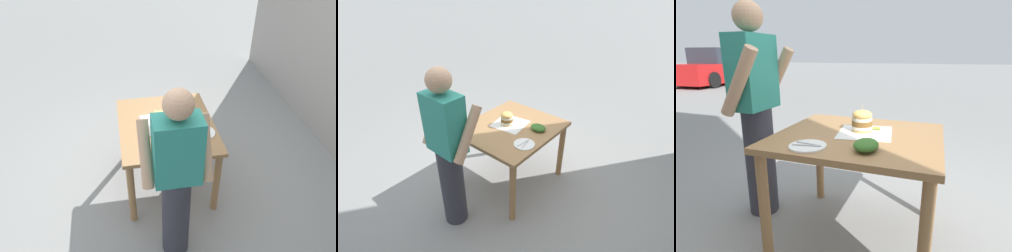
{
  "view_description": "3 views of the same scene",
  "coord_description": "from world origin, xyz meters",
  "views": [
    {
      "loc": [
        0.44,
        2.63,
        2.74
      ],
      "look_at": [
        0.0,
        0.1,
        0.84
      ],
      "focal_mm": 35.0,
      "sensor_mm": 36.0,
      "label": 1
    },
    {
      "loc": [
        -1.64,
        2.03,
        2.32
      ],
      "look_at": [
        0.0,
        0.1,
        0.84
      ],
      "focal_mm": 28.0,
      "sensor_mm": 36.0,
      "label": 2
    },
    {
      "loc": [
        -1.62,
        -0.47,
        1.31
      ],
      "look_at": [
        0.0,
        0.1,
        0.84
      ],
      "focal_mm": 28.0,
      "sensor_mm": 36.0,
      "label": 3
    }
  ],
  "objects": [
    {
      "name": "ground_plane",
      "position": [
        0.0,
        0.0,
        0.0
      ],
      "size": [
        80.0,
        80.0,
        0.0
      ],
      "primitive_type": "plane",
      "color": "gray"
    },
    {
      "name": "pickle_spear",
      "position": [
        0.13,
        -0.08,
        0.81
      ],
      "size": [
        0.02,
        0.09,
        0.02
      ],
      "primitive_type": "cylinder",
      "rotation": [
        0.0,
        1.57,
        1.57
      ],
      "color": "#8EA83D",
      "rests_on": "serving_paper"
    },
    {
      "name": "patio_table",
      "position": [
        0.0,
        0.0,
        0.67
      ],
      "size": [
        0.95,
        1.09,
        0.79
      ],
      "color": "#9E7247",
      "rests_on": "ground"
    },
    {
      "name": "side_salad",
      "position": [
        -0.28,
        -0.13,
        0.82
      ],
      "size": [
        0.18,
        0.14,
        0.06
      ],
      "primitive_type": "ellipsoid",
      "color": "#386B28",
      "rests_on": "patio_table"
    },
    {
      "name": "serving_paper",
      "position": [
        0.05,
        -0.03,
        0.79
      ],
      "size": [
        0.41,
        0.41,
        0.0
      ],
      "primitive_type": "cube",
      "rotation": [
        0.0,
        0.0,
        0.15
      ],
      "color": "white",
      "rests_on": "patio_table"
    },
    {
      "name": "diner_across_table",
      "position": [
        0.06,
        0.86,
        0.88
      ],
      "size": [
        0.55,
        0.35,
        1.69
      ],
      "color": "#33333D",
      "rests_on": "ground"
    },
    {
      "name": "sandwich",
      "position": [
        0.08,
        -0.01,
        0.87
      ],
      "size": [
        0.15,
        0.15,
        0.19
      ],
      "color": "#E5B25B",
      "rests_on": "serving_paper"
    },
    {
      "name": "side_plate_with_forks",
      "position": [
        -0.34,
        0.21,
        0.8
      ],
      "size": [
        0.22,
        0.22,
        0.02
      ],
      "color": "white",
      "rests_on": "patio_table"
    }
  ]
}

